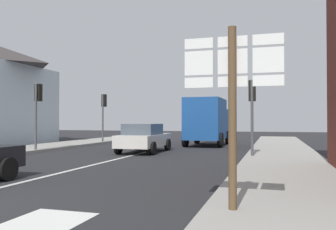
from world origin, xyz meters
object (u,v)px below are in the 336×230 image
object	(u,v)px
delivery_truck	(207,120)
traffic_light_near_left	(38,102)
sedan_far	(144,138)
traffic_light_far_left	(104,107)
traffic_light_near_right	(252,101)
route_sign_post	(232,98)

from	to	relation	value
delivery_truck	traffic_light_near_left	size ratio (longest dim) A/B	1.41
sedan_far	traffic_light_far_left	world-z (taller)	traffic_light_far_left
sedan_far	traffic_light_near_left	bearing A→B (deg)	-165.50
traffic_light_near_left	traffic_light_near_right	distance (m)	10.94
traffic_light_near_left	traffic_light_far_left	bearing A→B (deg)	90.00
sedan_far	traffic_light_near_right	world-z (taller)	traffic_light_near_right
traffic_light_near_left	traffic_light_near_right	size ratio (longest dim) A/B	1.05
sedan_far	route_sign_post	size ratio (longest dim) A/B	1.32
delivery_truck	route_sign_post	world-z (taller)	route_sign_post
sedan_far	delivery_truck	xyz separation A→B (m)	(2.23, 5.87, 0.89)
delivery_truck	sedan_far	bearing A→B (deg)	-110.82
sedan_far	traffic_light_near_right	distance (m)	6.01
traffic_light_far_left	traffic_light_near_right	size ratio (longest dim) A/B	1.05
delivery_truck	route_sign_post	bearing A→B (deg)	-78.39
traffic_light_far_left	traffic_light_near_right	distance (m)	13.38
sedan_far	traffic_light_far_left	xyz separation A→B (m)	(-5.40, 6.15, 1.87)
traffic_light_near_right	sedan_far	bearing A→B (deg)	164.27
traffic_light_near_left	traffic_light_near_right	world-z (taller)	traffic_light_near_left
delivery_truck	traffic_light_near_right	xyz separation A→B (m)	(3.30, -7.43, 0.84)
delivery_truck	traffic_light_far_left	bearing A→B (deg)	177.91
traffic_light_far_left	traffic_light_near_right	xyz separation A→B (m)	(10.93, -7.71, -0.14)
delivery_truck	route_sign_post	distance (m)	17.48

